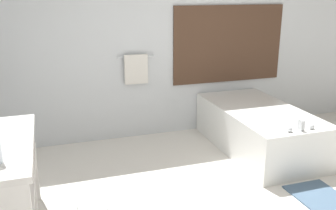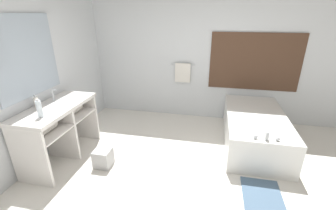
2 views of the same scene
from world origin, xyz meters
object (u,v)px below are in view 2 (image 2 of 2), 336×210
object	(u,v)px
bathtub	(254,128)
waste_bin	(103,158)
soap_dispenser	(36,102)
water_bottle_1	(39,109)

from	to	relation	value
bathtub	waste_bin	size ratio (longest dim) A/B	6.84
bathtub	soap_dispenser	distance (m)	3.45
water_bottle_1	waste_bin	world-z (taller)	water_bottle_1
water_bottle_1	soap_dispenser	distance (m)	0.38
water_bottle_1	bathtub	bearing A→B (deg)	26.01
soap_dispenser	waste_bin	distance (m)	1.23
waste_bin	soap_dispenser	bearing A→B (deg)	-177.45
water_bottle_1	soap_dispenser	size ratio (longest dim) A/B	1.29
bathtub	water_bottle_1	bearing A→B (deg)	-153.99
bathtub	soap_dispenser	world-z (taller)	soap_dispenser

